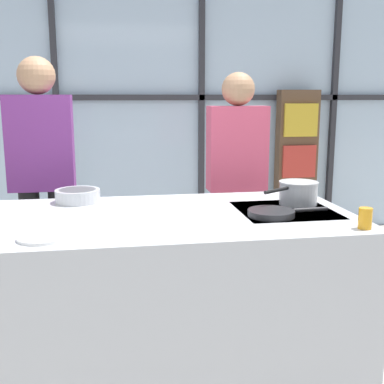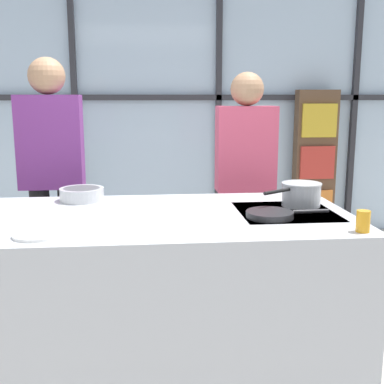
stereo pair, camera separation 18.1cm
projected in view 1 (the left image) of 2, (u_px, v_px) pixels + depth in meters
The scene contains 11 objects.
ground_plane at pixel (157, 372), 2.75m from camera, with size 18.00×18.00×0.00m, color #ADA89E.
back_window_wall at pixel (131, 110), 5.17m from camera, with size 6.40×0.10×2.80m.
bookshelf at pixel (296, 163), 5.41m from camera, with size 0.45×0.19×1.62m.
demo_island at pixel (156, 296), 2.66m from camera, with size 2.15×1.07×0.92m.
spectator_far_left at pixel (42, 170), 3.35m from camera, with size 0.44×0.25×1.82m.
spectator_center_left at pixel (237, 173), 3.59m from camera, with size 0.43×0.24×1.72m.
frying_pan at pixel (273, 213), 2.55m from camera, with size 0.45×0.25×0.04m.
saucepan at pixel (298, 192), 2.82m from camera, with size 0.38×0.29×0.14m.
white_plate at pixel (43, 237), 2.14m from camera, with size 0.23×0.23×0.01m, color white.
mixing_bowl at pixel (78, 195), 2.89m from camera, with size 0.27×0.27×0.08m.
juice_glass_near at pixel (365, 218), 2.30m from camera, with size 0.06×0.06×0.10m, color orange.
Camera 1 is at (-0.22, -2.50, 1.55)m, focal length 45.00 mm.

